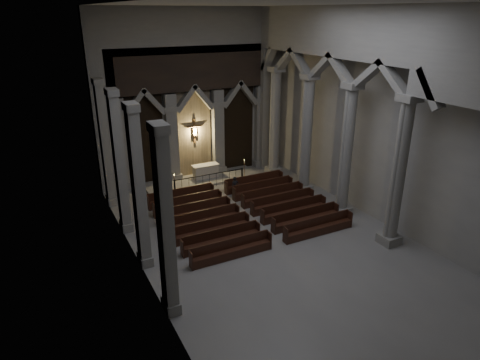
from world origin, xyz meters
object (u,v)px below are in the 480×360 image
(altar, at_px, (206,171))
(altar_rail, at_px, (210,178))
(worshipper, at_px, (235,186))
(candle_stand_right, at_px, (244,173))
(pews, at_px, (245,213))
(candle_stand_left, at_px, (175,187))

(altar, height_order, altar_rail, altar)
(altar, height_order, worshipper, worshipper)
(candle_stand_right, xyz_separation_m, pews, (-3.01, -5.80, -0.07))
(altar_rail, xyz_separation_m, pews, (0.00, -5.34, -0.36))
(altar, height_order, candle_stand_left, candle_stand_left)
(altar, distance_m, candle_stand_right, 2.89)
(altar, distance_m, candle_stand_left, 3.08)
(candle_stand_left, relative_size, pews, 0.13)
(candle_stand_right, relative_size, worshipper, 1.07)
(candle_stand_right, bearing_deg, candle_stand_left, -179.23)
(candle_stand_left, distance_m, candle_stand_right, 5.47)
(altar, bearing_deg, worshipper, -81.11)
(altar_rail, relative_size, pews, 0.53)
(altar, distance_m, altar_rail, 1.64)
(altar, xyz_separation_m, candle_stand_left, (-2.82, -1.21, -0.31))
(worshipper, bearing_deg, altar_rail, 127.89)
(altar, xyz_separation_m, candle_stand_right, (2.65, -1.14, -0.26))
(altar, bearing_deg, candle_stand_left, -156.79)
(pews, height_order, worshipper, worshipper)
(candle_stand_left, distance_m, worshipper, 4.26)
(candle_stand_left, bearing_deg, candle_stand_right, 0.77)
(altar_rail, bearing_deg, altar, 77.11)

